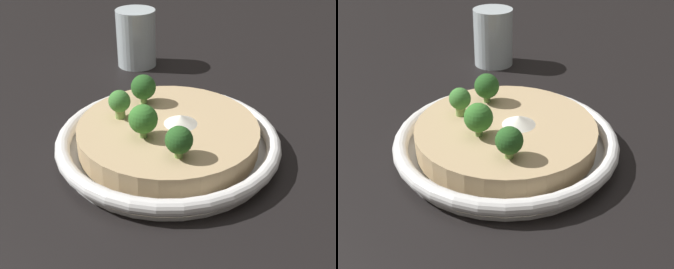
% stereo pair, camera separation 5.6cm
% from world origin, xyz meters
% --- Properties ---
extents(ground_plane, '(6.00, 6.00, 0.00)m').
position_xyz_m(ground_plane, '(0.00, 0.00, 0.00)').
color(ground_plane, black).
extents(risotto_bowl, '(0.30, 0.30, 0.04)m').
position_xyz_m(risotto_bowl, '(0.00, 0.00, 0.02)').
color(risotto_bowl, white).
rests_on(risotto_bowl, ground_plane).
extents(cheese_sprinkle, '(0.04, 0.04, 0.01)m').
position_xyz_m(cheese_sprinkle, '(0.01, 0.01, 0.05)').
color(cheese_sprinkle, white).
rests_on(cheese_sprinkle, risotto_bowl).
extents(broccoli_front_left, '(0.03, 0.03, 0.04)m').
position_xyz_m(broccoli_front_left, '(-0.07, -0.01, 0.06)').
color(broccoli_front_left, '#84A856').
rests_on(broccoli_front_left, risotto_bowl).
extents(broccoli_left, '(0.04, 0.04, 0.04)m').
position_xyz_m(broccoli_left, '(-0.06, 0.04, 0.07)').
color(broccoli_left, '#668E47').
rests_on(broccoli_left, risotto_bowl).
extents(broccoli_front, '(0.04, 0.04, 0.04)m').
position_xyz_m(broccoli_front, '(-0.01, -0.04, 0.07)').
color(broccoli_front, '#668E47').
rests_on(broccoli_front, risotto_bowl).
extents(broccoli_front_right, '(0.03, 0.03, 0.04)m').
position_xyz_m(broccoli_front_right, '(0.05, -0.06, 0.06)').
color(broccoli_front_right, '#759E4C').
rests_on(broccoli_front_right, risotto_bowl).
extents(drinking_glass, '(0.08, 0.08, 0.11)m').
position_xyz_m(drinking_glass, '(-0.20, 0.25, 0.05)').
color(drinking_glass, silver).
rests_on(drinking_glass, ground_plane).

